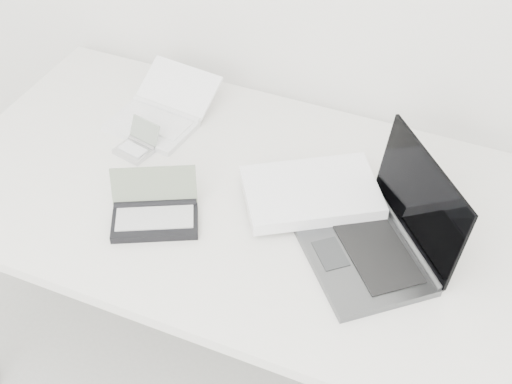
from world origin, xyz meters
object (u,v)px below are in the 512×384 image
at_px(desk, 274,218).
at_px(palmtop_charcoal, 155,213).
at_px(laptop_large, 343,213).
at_px(netbook_open_white, 159,115).

distance_m(desk, palmtop_charcoal, 0.28).
xyz_separation_m(laptop_large, palmtop_charcoal, (-0.39, -0.15, -0.01)).
bearing_deg(desk, palmtop_charcoal, -146.15).
distance_m(desk, laptop_large, 0.18).
bearing_deg(desk, netbook_open_white, 156.44).
xyz_separation_m(netbook_open_white, palmtop_charcoal, (0.17, -0.33, 0.00)).
bearing_deg(netbook_open_white, palmtop_charcoal, -55.92).
height_order(desk, laptop_large, laptop_large).
xyz_separation_m(desk, laptop_large, (0.16, -0.00, 0.08)).
height_order(laptop_large, palmtop_charcoal, laptop_large).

